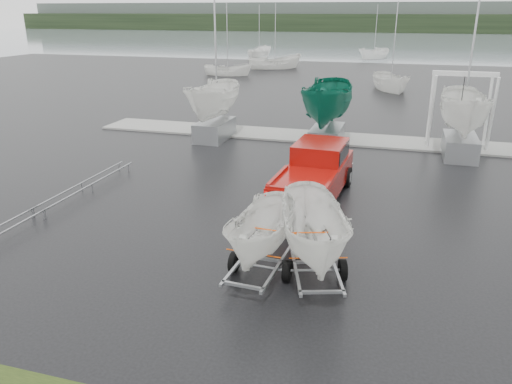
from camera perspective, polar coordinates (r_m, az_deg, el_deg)
name	(u,v)px	position (r m, az deg, el deg)	size (l,w,h in m)	color
ground_plane	(292,225)	(17.73, 4.12, -3.79)	(120.00, 120.00, 0.00)	black
lake	(392,46)	(116.15, 15.28, 15.84)	(300.00, 300.00, 0.00)	gray
dock	(340,139)	(29.92, 9.54, 6.04)	(30.00, 3.00, 0.12)	gray
treeline	(400,23)	(185.95, 16.14, 18.03)	(300.00, 8.00, 6.00)	black
far_hill	(401,17)	(193.92, 16.25, 18.67)	(300.00, 6.00, 10.00)	#4C5651
pickup_truck	(316,171)	(20.16, 6.83, 2.42)	(2.58, 6.41, 2.10)	maroon
trailer_hitched	(263,194)	(13.63, 0.79, -0.22)	(1.81, 3.66, 4.46)	gray
trailer_parked	(317,183)	(13.39, 7.00, 1.03)	(2.24, 3.79, 5.21)	gray
boat_hoist	(462,99)	(29.38, 22.46, 9.79)	(3.30, 2.18, 4.12)	silver
keelboat_0	(213,78)	(29.05, -4.91, 12.89)	(2.26, 3.20, 10.42)	gray
keelboat_1	(330,73)	(27.53, 8.44, 13.29)	(2.52, 3.20, 7.81)	gray
keelboat_2	(469,84)	(27.27, 23.14, 11.29)	(2.36, 3.20, 10.52)	gray
mast_rack_0	(87,184)	(21.98, -18.80, 0.93)	(0.56, 6.50, 0.06)	gray
moored_boat_0	(228,75)	(59.94, -3.23, 13.17)	(2.48, 2.43, 10.86)	white
moored_boat_1	(275,69)	(67.05, 2.16, 13.91)	(3.88, 3.86, 11.64)	white
moored_boat_2	(390,90)	(50.21, 15.08, 11.19)	(3.30, 3.34, 11.41)	white
moored_boat_4	(259,58)	(82.28, 0.36, 15.06)	(2.90, 2.97, 11.65)	white
moored_boat_5	(374,59)	(83.45, 13.31, 14.62)	(3.68, 3.70, 11.53)	white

